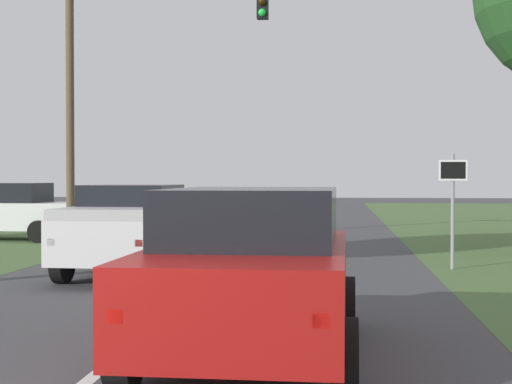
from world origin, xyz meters
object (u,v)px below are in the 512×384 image
object	(u,v)px
keep_moving_sign	(453,196)
crossing_suv_far	(6,210)
pickup_truck_lead	(134,228)
red_suv_near	(252,268)
traffic_light	(121,65)

from	to	relation	value
keep_moving_sign	crossing_suv_far	bearing A→B (deg)	153.52
pickup_truck_lead	crossing_suv_far	xyz separation A→B (m)	(-6.34, 8.07, -0.00)
pickup_truck_lead	keep_moving_sign	bearing A→B (deg)	14.04
keep_moving_sign	red_suv_near	bearing A→B (deg)	-112.02
red_suv_near	keep_moving_sign	bearing A→B (deg)	67.98
pickup_truck_lead	traffic_light	size ratio (longest dim) A/B	0.62
pickup_truck_lead	crossing_suv_far	size ratio (longest dim) A/B	1.04
pickup_truck_lead	keep_moving_sign	distance (m)	6.79
traffic_light	crossing_suv_far	world-z (taller)	traffic_light
red_suv_near	crossing_suv_far	world-z (taller)	red_suv_near
traffic_light	pickup_truck_lead	bearing A→B (deg)	-71.89
traffic_light	red_suv_near	bearing A→B (deg)	-68.20
pickup_truck_lead	traffic_light	distance (m)	8.16
keep_moving_sign	crossing_suv_far	size ratio (longest dim) A/B	0.52
pickup_truck_lead	traffic_light	world-z (taller)	traffic_light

